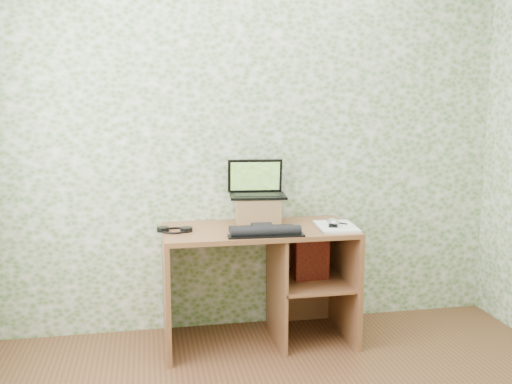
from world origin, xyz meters
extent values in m
plane|color=white|center=(0.00, 1.75, 1.30)|extent=(3.50, 0.00, 3.50)
cube|color=brown|center=(0.00, 1.44, 0.73)|extent=(1.20, 0.60, 0.03)
cube|color=brown|center=(-0.58, 1.44, 0.36)|extent=(0.03, 0.60, 0.72)
cube|color=brown|center=(0.58, 1.44, 0.36)|extent=(0.03, 0.60, 0.72)
cube|color=brown|center=(0.12, 1.44, 0.36)|extent=(0.02, 0.56, 0.72)
cube|color=brown|center=(0.35, 1.44, 0.38)|extent=(0.46, 0.56, 0.02)
cube|color=brown|center=(0.36, 1.73, 0.36)|extent=(0.48, 0.02, 0.72)
cube|color=#996E44|center=(0.02, 1.58, 0.84)|extent=(0.31, 0.27, 0.17)
cube|color=black|center=(0.02, 1.58, 0.93)|extent=(0.39, 0.28, 0.02)
cube|color=black|center=(0.02, 1.58, 0.94)|extent=(0.32, 0.17, 0.00)
cube|color=black|center=(0.02, 1.69, 1.05)|extent=(0.37, 0.10, 0.23)
cube|color=#264C15|center=(0.02, 1.68, 1.05)|extent=(0.33, 0.08, 0.19)
cube|color=black|center=(0.00, 1.31, 0.77)|extent=(0.41, 0.16, 0.03)
cube|color=black|center=(0.00, 1.31, 0.78)|extent=(0.13, 0.13, 0.05)
cylinder|color=black|center=(0.00, 1.20, 0.78)|extent=(0.42, 0.08, 0.06)
cube|color=black|center=(0.00, 1.20, 0.76)|extent=(0.46, 0.11, 0.01)
torus|color=black|center=(-0.53, 1.44, 0.76)|extent=(0.19, 0.19, 0.01)
cylinder|color=black|center=(-0.60, 1.45, 0.76)|extent=(0.08, 0.08, 0.03)
cylinder|color=black|center=(-0.46, 1.42, 0.76)|extent=(0.08, 0.08, 0.03)
cube|color=white|center=(0.49, 1.35, 0.76)|extent=(0.26, 0.35, 0.02)
ellipsoid|color=silver|center=(0.46, 1.34, 0.78)|extent=(0.10, 0.12, 0.04)
cylinder|color=black|center=(0.51, 1.41, 0.77)|extent=(0.10, 0.12, 0.01)
cube|color=maroon|center=(0.35, 1.44, 0.52)|extent=(0.22, 0.07, 0.27)
camera|label=1|loc=(-0.68, -2.02, 1.54)|focal=40.00mm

